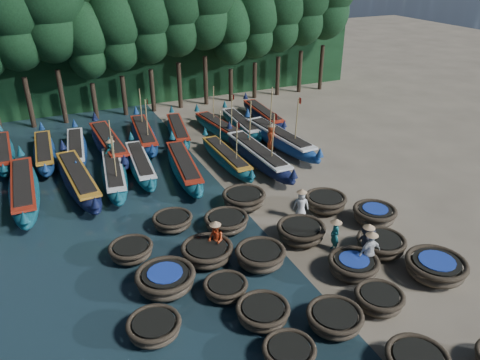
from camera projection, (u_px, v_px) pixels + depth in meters
name	position (u px, v px, depth m)	size (l,w,h in m)	color
ground	(264.00, 231.00, 22.14)	(120.00, 120.00, 0.00)	gray
foliage_wall	(137.00, 42.00, 39.05)	(40.00, 3.00, 10.00)	black
coracle_6	(289.00, 353.00, 15.04)	(2.00, 2.00, 0.64)	#4B3E2F
coracle_7	(335.00, 319.00, 16.37)	(2.10, 2.10, 0.70)	#4B3E2F
coracle_8	(379.00, 300.00, 17.23)	(1.93, 1.93, 0.74)	#4B3E2F
coracle_9	(436.00, 267.00, 18.87)	(2.81, 2.81, 0.84)	#4B3E2F
coracle_10	(154.00, 327.00, 16.03)	(2.08, 2.08, 0.67)	#4B3E2F
coracle_11	(226.00, 288.00, 17.89)	(2.08, 2.08, 0.65)	#4B3E2F
coracle_12	(263.00, 313.00, 16.65)	(2.24, 2.24, 0.70)	#4B3E2F
coracle_13	(353.00, 266.00, 18.98)	(2.13, 2.13, 0.81)	#4B3E2F
coracle_14	(381.00, 244.00, 20.41)	(2.58, 2.58, 0.77)	#4B3E2F
coracle_15	(166.00, 280.00, 18.16)	(2.58, 2.58, 0.85)	#4B3E2F
coracle_16	(207.00, 252.00, 19.85)	(2.50, 2.50, 0.80)	#4B3E2F
coracle_17	(260.00, 256.00, 19.55)	(2.22, 2.22, 0.85)	#4B3E2F
coracle_18	(301.00, 232.00, 21.25)	(2.74, 2.74, 0.82)	#4B3E2F
coracle_19	(374.00, 215.00, 22.58)	(2.21, 2.21, 0.85)	#4B3E2F
coracle_20	(131.00, 251.00, 20.05)	(1.92, 1.92, 0.70)	#4B3E2F
coracle_21	(173.00, 221.00, 22.25)	(2.36, 2.36, 0.67)	#4B3E2F
coracle_22	(226.00, 222.00, 22.15)	(2.26, 2.26, 0.72)	#4B3E2F
coracle_23	(244.00, 199.00, 24.02)	(2.41, 2.41, 0.84)	#4B3E2F
coracle_24	(325.00, 202.00, 23.75)	(2.58, 2.58, 0.81)	#4B3E2F
long_boat_1	(24.00, 189.00, 24.76)	(1.62, 8.79, 1.55)	#0F5759
long_boat_2	(78.00, 179.00, 25.83)	(2.21, 8.71, 1.54)	#0F133A
long_boat_3	(114.00, 173.00, 26.61)	(2.31, 7.82, 3.35)	#0F5759
long_boat_4	(141.00, 164.00, 27.81)	(1.88, 7.53, 1.33)	#0F5759
long_boat_5	(184.00, 166.00, 27.42)	(2.40, 8.11, 1.44)	#0F5759
long_boat_6	(226.00, 157.00, 28.71)	(1.37, 7.50, 3.19)	#0F5759
long_boat_7	(258.00, 155.00, 28.79)	(1.75, 8.75, 3.72)	#0F133A
long_boat_8	(280.00, 139.00, 31.25)	(2.32, 8.94, 3.81)	navy
long_boat_9	(3.00, 153.00, 29.33)	(1.56, 7.64, 1.35)	#0F5759
long_boat_10	(44.00, 152.00, 29.45)	(1.61, 7.67, 1.35)	navy
long_boat_11	(76.00, 149.00, 29.88)	(2.14, 7.66, 1.36)	navy
long_boat_12	(109.00, 144.00, 30.47)	(1.90, 8.87, 1.56)	#0F133A
long_boat_13	(144.00, 134.00, 32.11)	(2.22, 8.10, 3.46)	navy
long_boat_14	(178.00, 131.00, 32.90)	(2.52, 7.30, 1.30)	#0F5759
long_boat_15	(220.00, 129.00, 33.19)	(2.24, 7.80, 3.34)	#0F5759
long_boat_16	(241.00, 124.00, 34.18)	(1.68, 7.31, 1.29)	#0F5759
long_boat_17	(263.00, 115.00, 35.97)	(1.77, 7.68, 1.35)	#0F133A
fisherman_0	(301.00, 204.00, 22.78)	(0.91, 0.80, 1.77)	silver
fisherman_1	(335.00, 233.00, 20.41)	(0.52, 0.59, 1.69)	#186365
fisherman_2	(216.00, 239.00, 20.03)	(0.64, 0.82, 1.85)	#D1431B
fisherman_3	(367.00, 242.00, 19.80)	(0.66, 1.10, 1.86)	black
fisherman_4	(370.00, 251.00, 19.11)	(1.04, 0.52, 1.97)	silver
fisherman_5	(112.00, 153.00, 28.45)	(1.53, 1.28, 1.85)	#186365
fisherman_6	(271.00, 137.00, 30.74)	(0.82, 0.98, 1.91)	#D1431B
tree_3	(11.00, 15.00, 31.48)	(4.92, 4.92, 11.60)	black
tree_4	(45.00, 3.00, 32.04)	(5.34, 5.34, 12.58)	black
tree_5	(86.00, 41.00, 34.10)	(3.68, 3.68, 8.68)	black
tree_6	(117.00, 29.00, 34.65)	(4.09, 4.09, 9.65)	black
tree_7	(146.00, 18.00, 35.20)	(4.51, 4.51, 10.63)	black
tree_8	(175.00, 7.00, 35.76)	(4.92, 4.92, 11.60)	black
tree_10	(230.00, 30.00, 38.37)	(3.68, 3.68, 8.68)	black
tree_11	(256.00, 20.00, 38.92)	(4.09, 4.09, 9.65)	black
tree_12	(280.00, 10.00, 39.48)	(4.51, 4.51, 10.63)	black
tree_13	(304.00, 0.00, 40.03)	(4.92, 4.92, 11.60)	black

